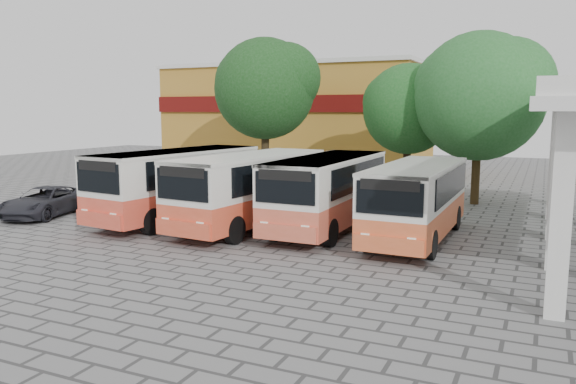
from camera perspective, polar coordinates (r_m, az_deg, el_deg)
The scene contains 10 objects.
ground at distance 18.50m, azimuth 0.08°, elevation -6.48°, with size 90.00×90.00×0.00m, color slate.
shophouse_block at distance 46.11m, azimuth 1.10°, elevation 7.59°, with size 20.40×10.40×8.30m.
bus_far_left at distance 24.54m, azimuth -11.15°, elevation 1.19°, with size 3.60×8.67×3.03m.
bus_centre_left at distance 22.60m, azimuth -3.88°, elevation 0.63°, with size 3.28×8.43×2.96m.
bus_centre_right at distance 22.19m, azimuth 4.05°, elevation 0.41°, with size 2.50×8.08×2.91m.
bus_far_right at distance 20.91m, azimuth 12.95°, elevation -0.46°, with size 2.45×7.75×2.79m.
tree_left at distance 33.99m, azimuth -2.22°, elevation 10.76°, with size 6.32×6.02×9.01m.
tree_middle at distance 31.64m, azimuth 12.27°, elevation 8.53°, with size 5.19×4.94×7.27m.
tree_right at distance 29.79m, azimuth 19.05°, elevation 9.57°, with size 6.70×6.38×8.60m.
parked_car at distance 27.56m, azimuth -23.48°, elevation -0.89°, with size 2.16×4.67×1.30m, color #25252D.
Camera 1 is at (7.44, -16.27, 4.71)m, focal length 35.00 mm.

